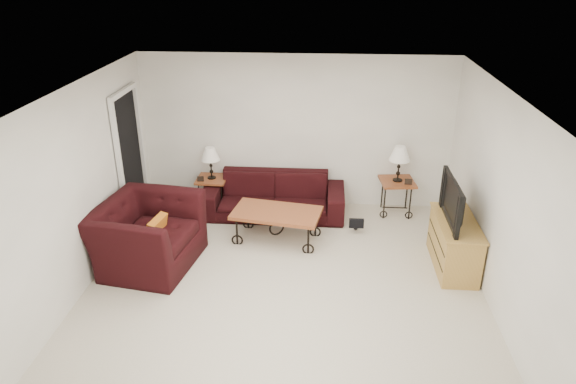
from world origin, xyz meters
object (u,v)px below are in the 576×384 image
object	(u,v)px
backpack	(356,217)
sofa	(274,196)
side_table_right	(396,197)
side_table_left	(213,193)
lamp_left	(211,163)
tv_stand	(454,244)
lamp_right	(399,164)
armchair	(147,234)
coffee_table	(277,226)
television	(459,201)

from	to	relation	value
backpack	sofa	bearing A→B (deg)	167.93
side_table_right	side_table_left	bearing A→B (deg)	180.00
sofa	side_table_left	size ratio (longest dim) A/B	4.28
sofa	lamp_left	size ratio (longest dim) A/B	4.28
sofa	tv_stand	world-z (taller)	tv_stand
lamp_right	armchair	xyz separation A→B (m)	(-3.52, -1.79, -0.42)
lamp_right	tv_stand	distance (m)	1.76
sofa	armchair	xyz separation A→B (m)	(-1.55, -1.61, 0.11)
sofa	lamp_left	world-z (taller)	lamp_left
sofa	backpack	size ratio (longest dim) A/B	5.17
armchair	side_table_right	bearing A→B (deg)	-53.46
side_table_left	coffee_table	bearing A→B (deg)	-41.48
armchair	side_table_left	bearing A→B (deg)	-6.39
television	lamp_right	bearing A→B (deg)	-160.11
side_table_left	tv_stand	distance (m)	3.92
backpack	coffee_table	bearing A→B (deg)	-154.47
sofa	backpack	distance (m)	1.39
lamp_left	sofa	bearing A→B (deg)	-9.87
side_table_right	armchair	bearing A→B (deg)	-153.01
sofa	side_table_right	distance (m)	1.98
tv_stand	coffee_table	bearing A→B (deg)	167.47
side_table_left	backpack	distance (m)	2.43
side_table_left	side_table_right	distance (m)	3.01
side_table_left	tv_stand	world-z (taller)	tv_stand
backpack	lamp_left	bearing A→B (deg)	172.02
side_table_right	armchair	world-z (taller)	armchair
side_table_left	lamp_left	world-z (taller)	lamp_left
television	backpack	size ratio (longest dim) A/B	2.33
tv_stand	lamp_right	bearing A→B (deg)	110.53
lamp_right	backpack	bearing A→B (deg)	-136.06
side_table_right	lamp_right	xyz separation A→B (m)	(0.00, 0.00, 0.58)
side_table_right	backpack	xyz separation A→B (m)	(-0.66, -0.64, -0.07)
backpack	armchair	bearing A→B (deg)	-150.73
side_table_right	lamp_right	size ratio (longest dim) A/B	1.00
side_table_right	backpack	bearing A→B (deg)	-136.06
lamp_right	armchair	distance (m)	3.97
side_table_left	side_table_right	world-z (taller)	side_table_right
sofa	lamp_left	xyz separation A→B (m)	(-1.03, 0.18, 0.46)
backpack	side_table_left	bearing A→B (deg)	172.02
coffee_table	armchair	bearing A→B (deg)	-155.49
lamp_right	side_table_right	bearing A→B (deg)	0.00
lamp_left	backpack	bearing A→B (deg)	-15.26
tv_stand	backpack	size ratio (longest dim) A/B	2.60
side_table_right	backpack	world-z (taller)	side_table_right
side_table_left	lamp_left	xyz separation A→B (m)	(0.00, 0.00, 0.53)
side_table_left	lamp_left	size ratio (longest dim) A/B	1.00
lamp_right	tv_stand	world-z (taller)	lamp_right
sofa	lamp_left	bearing A→B (deg)	170.13
sofa	armchair	size ratio (longest dim) A/B	1.65
side_table_left	coffee_table	world-z (taller)	side_table_left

